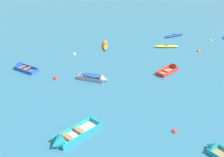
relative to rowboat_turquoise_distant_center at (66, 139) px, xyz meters
name	(u,v)px	position (x,y,z in m)	size (l,w,h in m)	color
rowboat_turquoise_distant_center	(66,139)	(0.00, 0.00, 0.00)	(3.48, 3.71, 1.10)	beige
rowboat_blue_outer_right	(21,67)	(-6.72, 11.42, -0.04)	(2.99, 2.34, 0.97)	#4C4C51
kayak_deep_blue_far_left	(174,35)	(10.62, 22.37, -0.05)	(2.93, 1.87, 0.29)	navy
kayak_orange_near_left	(105,45)	(1.57, 18.30, -0.03)	(0.77, 3.51, 0.33)	orange
rowboat_red_back_row_left	(171,69)	(8.72, 11.57, -0.03)	(2.63, 2.75, 0.88)	#99754C
rowboat_grey_far_back	(96,78)	(1.22, 9.09, 0.07)	(3.06, 1.70, 0.85)	beige
kayak_yellow_near_camera	(166,46)	(9.02, 18.14, -0.05)	(3.09, 0.67, 0.29)	yellow
rowboat_turquoise_back_row_right	(218,152)	(9.87, -0.84, -0.03)	(2.62, 2.87, 0.97)	#99754C
mooring_buoy_between_boats_right	(175,132)	(7.47, 1.33, -0.19)	(0.40, 0.40, 0.40)	red
mooring_buoy_trailing	(74,54)	(-1.85, 15.51, -0.19)	(0.38, 0.38, 0.38)	silver
mooring_buoy_far_field	(56,79)	(-2.67, 9.27, -0.19)	(0.47, 0.47, 0.47)	red
mooring_buoy_midfield	(199,51)	(12.73, 16.99, -0.19)	(0.43, 0.43, 0.43)	orange
mooring_buoy_near_foreground	(210,41)	(15.12, 20.83, -0.19)	(0.32, 0.32, 0.32)	yellow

